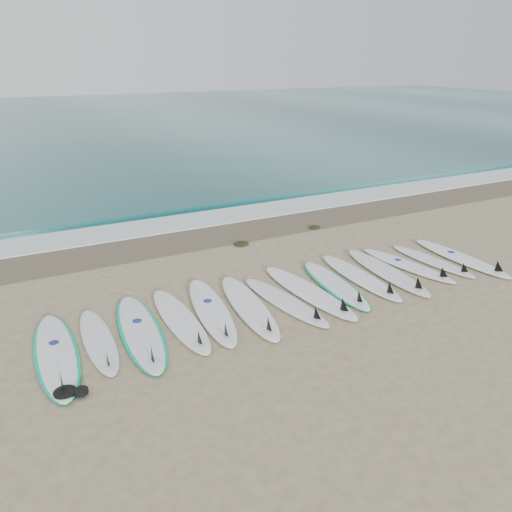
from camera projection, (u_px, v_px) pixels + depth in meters
name	position (u px, v px, depth m)	size (l,w,h in m)	color
ground	(295.00, 297.00, 9.82)	(120.00, 120.00, 0.00)	#9A8764
ocean	(64.00, 121.00, 36.65)	(120.00, 55.00, 0.03)	#236565
wet_sand_band	(214.00, 235.00, 13.20)	(120.00, 1.80, 0.01)	brown
foam_band	(195.00, 220.00, 14.35)	(120.00, 1.40, 0.04)	silver
wave_crest	(178.00, 207.00, 15.58)	(120.00, 1.00, 0.10)	#236565
surfboard_0	(56.00, 354.00, 7.82)	(0.74, 2.80, 0.35)	white
surfboard_1	(99.00, 341.00, 8.19)	(0.50, 2.32, 0.30)	silver
surfboard_2	(141.00, 331.00, 8.47)	(0.91, 2.89, 0.36)	white
surfboard_3	(181.00, 320.00, 8.82)	(0.55, 2.65, 0.34)	white
surfboard_4	(212.00, 311.00, 9.14)	(1.00, 2.87, 0.36)	white
surfboard_5	(250.00, 307.00, 9.29)	(0.92, 2.86, 0.36)	white
surfboard_6	(286.00, 302.00, 9.49)	(0.86, 2.57, 0.32)	white
surfboard_7	(310.00, 292.00, 9.87)	(0.83, 2.92, 0.37)	white
surfboard_8	(336.00, 285.00, 10.23)	(0.90, 2.61, 0.33)	white
surfboard_9	(361.00, 277.00, 10.55)	(0.64, 2.70, 0.34)	white
surfboard_10	(388.00, 272.00, 10.79)	(0.78, 2.83, 0.36)	white
surfboard_11	(409.00, 265.00, 11.16)	(0.92, 2.56, 0.32)	white
surfboard_12	(434.00, 261.00, 11.40)	(0.67, 2.36, 0.30)	white
surfboard_13	(463.00, 258.00, 11.55)	(0.57, 2.76, 0.35)	white
seaweed_near	(241.00, 244.00, 12.52)	(0.40, 0.31, 0.08)	black
seaweed_far	(315.00, 227.00, 13.73)	(0.35, 0.27, 0.07)	black
leash_coil	(69.00, 393.00, 6.92)	(0.46, 0.36, 0.11)	black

